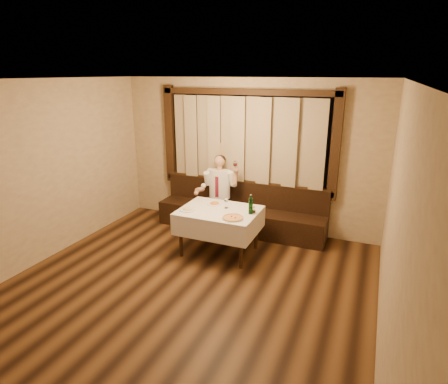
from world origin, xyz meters
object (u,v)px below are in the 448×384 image
at_px(pasta_cream, 188,208).
at_px(green_bottle, 251,206).
at_px(cruet_caddy, 252,210).
at_px(seated_man, 218,187).
at_px(dining_table, 219,216).
at_px(pizza, 233,218).
at_px(pasta_red, 214,203).
at_px(banquette, 241,214).

xyz_separation_m(pasta_cream, green_bottle, (1.00, 0.23, 0.10)).
xyz_separation_m(cruet_caddy, seated_man, (-0.95, 0.84, 0.03)).
distance_m(dining_table, pizza, 0.46).
xyz_separation_m(green_bottle, cruet_caddy, (0.00, 0.06, -0.09)).
height_order(dining_table, green_bottle, green_bottle).
distance_m(green_bottle, cruet_caddy, 0.11).
bearing_deg(seated_man, pasta_cream, -92.40).
distance_m(pasta_red, pasta_cream, 0.51).
bearing_deg(dining_table, seated_man, 114.34).
relative_size(banquette, pasta_cream, 12.07).
bearing_deg(green_bottle, pasta_red, 165.66).
bearing_deg(seated_man, pizza, -57.52).
distance_m(banquette, dining_table, 1.08).
bearing_deg(cruet_caddy, dining_table, 175.10).
distance_m(pasta_cream, seated_man, 1.14).
bearing_deg(green_bottle, pizza, -120.59).
xyz_separation_m(dining_table, seated_man, (-0.42, 0.93, 0.17)).
xyz_separation_m(pizza, pasta_red, (-0.53, 0.48, 0.02)).
bearing_deg(pizza, cruet_caddy, 63.35).
xyz_separation_m(banquette, pasta_cream, (-0.47, -1.23, 0.48)).
height_order(dining_table, cruet_caddy, cruet_caddy).
bearing_deg(dining_table, banquette, 90.00).
bearing_deg(pasta_cream, green_bottle, 13.12).
xyz_separation_m(pasta_red, cruet_caddy, (0.71, -0.12, 0.01)).
bearing_deg(pasta_cream, pasta_red, 54.66).
bearing_deg(cruet_caddy, seated_man, 123.96).
height_order(pasta_cream, cruet_caddy, cruet_caddy).
xyz_separation_m(banquette, green_bottle, (0.53, -1.00, 0.58)).
bearing_deg(banquette, pasta_cream, -110.95).
distance_m(green_bottle, seated_man, 1.31).
height_order(pasta_cream, green_bottle, green_bottle).
relative_size(pasta_red, seated_man, 0.17).
relative_size(pizza, seated_man, 0.24).
xyz_separation_m(dining_table, pasta_cream, (-0.47, -0.20, 0.14)).
xyz_separation_m(pasta_cream, cruet_caddy, (1.00, 0.29, 0.00)).
height_order(pizza, green_bottle, green_bottle).
height_order(banquette, dining_table, banquette).
height_order(pasta_red, seated_man, seated_man).
relative_size(green_bottle, cruet_caddy, 2.68).
xyz_separation_m(pizza, seated_man, (-0.77, 1.21, 0.05)).
distance_m(banquette, pasta_red, 0.96).
bearing_deg(banquette, cruet_caddy, -60.42).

